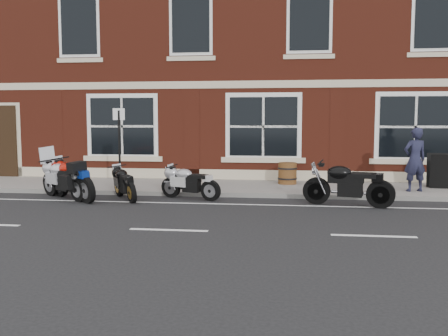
% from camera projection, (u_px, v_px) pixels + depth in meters
% --- Properties ---
extents(ground, '(80.00, 80.00, 0.00)m').
position_uv_depth(ground, '(196.00, 205.00, 12.97)').
color(ground, black).
rests_on(ground, ground).
extents(sidewalk, '(30.00, 3.00, 0.12)m').
position_uv_depth(sidewalk, '(213.00, 187.00, 15.93)').
color(sidewalk, slate).
rests_on(sidewalk, ground).
extents(kerb, '(30.00, 0.16, 0.12)m').
position_uv_depth(kerb, '(205.00, 194.00, 14.37)').
color(kerb, slate).
rests_on(kerb, ground).
extents(pub_building, '(24.00, 12.00, 12.00)m').
position_uv_depth(pub_building, '(238.00, 36.00, 22.75)').
color(pub_building, maroon).
rests_on(pub_building, ground).
extents(moto_touring_silver, '(1.85, 1.40, 1.44)m').
position_uv_depth(moto_touring_silver, '(64.00, 178.00, 13.99)').
color(moto_touring_silver, black).
rests_on(moto_touring_silver, ground).
extents(moto_sport_red, '(1.86, 1.58, 1.04)m').
position_uv_depth(moto_sport_red, '(73.00, 178.00, 13.77)').
color(moto_sport_red, black).
rests_on(moto_sport_red, ground).
extents(moto_sport_black, '(1.14, 1.60, 0.83)m').
position_uv_depth(moto_sport_black, '(125.00, 182.00, 13.81)').
color(moto_sport_black, black).
rests_on(moto_sport_black, ground).
extents(moto_sport_silver, '(1.80, 0.80, 0.85)m').
position_uv_depth(moto_sport_silver, '(190.00, 182.00, 13.87)').
color(moto_sport_silver, black).
rests_on(moto_sport_silver, ground).
extents(moto_naked_black, '(2.28, 0.73, 1.04)m').
position_uv_depth(moto_naked_black, '(346.00, 183.00, 12.77)').
color(moto_naked_black, black).
rests_on(moto_naked_black, ground).
extents(pedestrian_left, '(0.78, 0.61, 1.87)m').
position_uv_depth(pedestrian_left, '(415.00, 160.00, 14.48)').
color(pedestrian_left, '#1C1E34').
rests_on(pedestrian_left, sidewalk).
extents(a_board_sign, '(0.71, 0.54, 1.07)m').
position_uv_depth(a_board_sign, '(439.00, 171.00, 15.18)').
color(a_board_sign, black).
rests_on(a_board_sign, sidewalk).
extents(barrel_planter, '(0.62, 0.62, 0.69)m').
position_uv_depth(barrel_planter, '(287.00, 173.00, 16.21)').
color(barrel_planter, '#443212').
rests_on(barrel_planter, sidewalk).
extents(parking_sign, '(0.32, 0.15, 2.42)m').
position_uv_depth(parking_sign, '(119.00, 143.00, 14.69)').
color(parking_sign, black).
rests_on(parking_sign, sidewalk).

